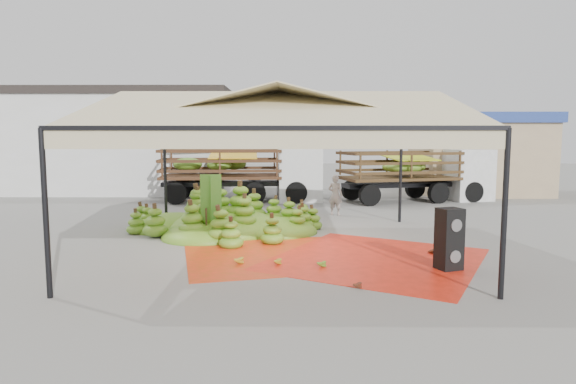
{
  "coord_description": "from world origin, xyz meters",
  "views": [
    {
      "loc": [
        0.3,
        -12.27,
        2.8
      ],
      "look_at": [
        0.2,
        1.5,
        1.3
      ],
      "focal_mm": 30.0,
      "sensor_mm": 36.0,
      "label": 1
    }
  ],
  "objects_px": {
    "vendor": "(335,195)",
    "truck_left": "(248,168)",
    "speaker_stack": "(449,239)",
    "banana_heap": "(225,210)",
    "truck_right": "(421,169)"
  },
  "relations": [
    {
      "from": "vendor",
      "to": "truck_left",
      "type": "height_order",
      "value": "truck_left"
    },
    {
      "from": "banana_heap",
      "to": "vendor",
      "type": "height_order",
      "value": "vendor"
    },
    {
      "from": "speaker_stack",
      "to": "vendor",
      "type": "bearing_deg",
      "value": 83.33
    },
    {
      "from": "banana_heap",
      "to": "speaker_stack",
      "type": "distance_m",
      "value": 7.01
    },
    {
      "from": "banana_heap",
      "to": "truck_left",
      "type": "height_order",
      "value": "truck_left"
    },
    {
      "from": "speaker_stack",
      "to": "vendor",
      "type": "xyz_separation_m",
      "value": [
        -1.77,
        7.57,
        0.08
      ]
    },
    {
      "from": "vendor",
      "to": "speaker_stack",
      "type": "bearing_deg",
      "value": 127.83
    },
    {
      "from": "truck_right",
      "to": "truck_left",
      "type": "bearing_deg",
      "value": 165.28
    },
    {
      "from": "banana_heap",
      "to": "vendor",
      "type": "distance_m",
      "value": 4.84
    },
    {
      "from": "banana_heap",
      "to": "vendor",
      "type": "relative_size",
      "value": 4.08
    },
    {
      "from": "vendor",
      "to": "truck_left",
      "type": "xyz_separation_m",
      "value": [
        -3.62,
        4.27,
        0.76
      ]
    },
    {
      "from": "speaker_stack",
      "to": "truck_right",
      "type": "distance_m",
      "value": 12.16
    },
    {
      "from": "speaker_stack",
      "to": "truck_right",
      "type": "relative_size",
      "value": 0.19
    },
    {
      "from": "truck_left",
      "to": "speaker_stack",
      "type": "bearing_deg",
      "value": -70.16
    },
    {
      "from": "vendor",
      "to": "truck_left",
      "type": "distance_m",
      "value": 5.65
    }
  ]
}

